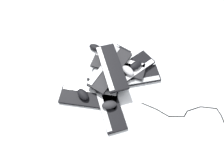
{
  "coord_description": "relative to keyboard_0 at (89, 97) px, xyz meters",
  "views": [
    {
      "loc": [
        0.04,
        0.74,
        1.4
      ],
      "look_at": [
        -0.05,
        -0.01,
        0.06
      ],
      "focal_mm": 32.0,
      "sensor_mm": 36.0,
      "label": 1
    }
  ],
  "objects": [
    {
      "name": "mouse_1",
      "position": [
        -0.33,
        -0.16,
        0.07
      ],
      "size": [
        0.12,
        0.13,
        0.04
      ],
      "primitive_type": "ellipsoid",
      "rotation": [
        0.0,
        0.0,
        2.17
      ],
      "color": "#B7B7BC",
      "rests_on": "keyboard_4"
    },
    {
      "name": "keyboard_7",
      "position": [
        -0.2,
        -0.2,
        0.09
      ],
      "size": [
        0.22,
        0.46,
        0.03
      ],
      "color": "black",
      "rests_on": "keyboard_6"
    },
    {
      "name": "keyboard_0",
      "position": [
        0.0,
        0.0,
        0.0
      ],
      "size": [
        0.46,
        0.26,
        0.03
      ],
      "color": "black",
      "rests_on": "ground"
    },
    {
      "name": "keyboard_5",
      "position": [
        -0.27,
        -0.24,
        0.03
      ],
      "size": [
        0.46,
        0.32,
        0.03
      ],
      "color": "black",
      "rests_on": "keyboard_3"
    },
    {
      "name": "mouse_2",
      "position": [
        0.04,
        -0.01,
        0.04
      ],
      "size": [
        0.12,
        0.13,
        0.04
      ],
      "primitive_type": "ellipsoid",
      "rotation": [
        0.0,
        0.0,
        5.31
      ],
      "color": "black",
      "rests_on": "keyboard_0"
    },
    {
      "name": "keyboard_2",
      "position": [
        -0.37,
        -0.14,
        0.0
      ],
      "size": [
        0.45,
        0.18,
        0.03
      ],
      "color": "black",
      "rests_on": "ground"
    },
    {
      "name": "cable_0",
      "position": [
        -0.72,
        0.21,
        -0.01
      ],
      "size": [
        0.57,
        0.27,
        0.01
      ],
      "color": "black",
      "rests_on": "ground"
    },
    {
      "name": "mouse_3",
      "position": [
        -0.4,
        -0.21,
        0.07
      ],
      "size": [
        0.13,
        0.11,
        0.04
      ],
      "primitive_type": "ellipsoid",
      "rotation": [
        0.0,
        0.0,
        0.53
      ],
      "color": "black",
      "rests_on": "keyboard_4"
    },
    {
      "name": "keyboard_4",
      "position": [
        -0.35,
        -0.19,
        0.03
      ],
      "size": [
        0.45,
        0.36,
        0.03
      ],
      "color": "black",
      "rests_on": "keyboard_2"
    },
    {
      "name": "keyboard_1",
      "position": [
        -0.15,
        0.08,
        0.0
      ],
      "size": [
        0.22,
        0.46,
        0.03
      ],
      "color": "black",
      "rests_on": "ground"
    },
    {
      "name": "keyboard_3",
      "position": [
        -0.2,
        -0.28,
        0.0
      ],
      "size": [
        0.4,
        0.43,
        0.03
      ],
      "color": "black",
      "rests_on": "ground"
    },
    {
      "name": "mouse_4",
      "position": [
        -0.15,
        0.1,
        0.04
      ],
      "size": [
        0.11,
        0.07,
        0.04
      ],
      "primitive_type": "ellipsoid",
      "rotation": [
        0.0,
        0.0,
        3.21
      ],
      "color": "black",
      "rests_on": "keyboard_1"
    },
    {
      "name": "mouse_0",
      "position": [
        -0.09,
        -0.48,
        0.01
      ],
      "size": [
        0.13,
        0.12,
        0.04
      ],
      "primitive_type": "ellipsoid",
      "rotation": [
        0.0,
        0.0,
        2.57
      ],
      "color": "black",
      "rests_on": "ground"
    },
    {
      "name": "keyboard_6",
      "position": [
        -0.19,
        -0.2,
        0.06
      ],
      "size": [
        0.39,
        0.44,
        0.03
      ],
      "color": "black",
      "rests_on": "keyboard_5"
    },
    {
      "name": "ground_plane",
      "position": [
        -0.14,
        -0.06,
        -0.01
      ],
      "size": [
        3.2,
        3.2,
        0.0
      ],
      "primitive_type": "plane",
      "color": "silver"
    }
  ]
}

